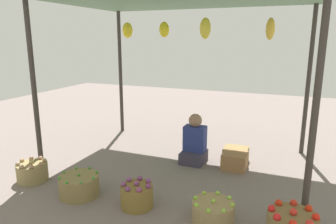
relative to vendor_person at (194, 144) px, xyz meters
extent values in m
plane|color=slate|center=(-0.17, -0.10, -0.30)|extent=(14.00, 14.00, 0.00)
cylinder|color=#38332D|center=(-1.94, -1.26, 0.93)|extent=(0.07, 0.07, 2.45)
cylinder|color=#38332D|center=(1.60, -1.26, 0.93)|extent=(0.07, 0.07, 2.45)
cylinder|color=#38332D|center=(-1.94, 1.06, 0.93)|extent=(0.07, 0.07, 2.45)
cylinder|color=#38332D|center=(1.60, 1.06, 0.93)|extent=(0.07, 0.07, 2.45)
ellipsoid|color=yellow|center=(-1.28, 0.22, 1.76)|extent=(0.17, 0.17, 0.25)
ellipsoid|color=yellow|center=(-0.54, 0.06, 1.76)|extent=(0.15, 0.15, 0.23)
ellipsoid|color=yellow|center=(0.21, -0.28, 1.76)|extent=(0.15, 0.15, 0.28)
ellipsoid|color=yellow|center=(1.00, 0.30, 1.76)|extent=(0.13, 0.13, 0.31)
cube|color=#393549|center=(0.00, -0.03, -0.21)|extent=(0.36, 0.44, 0.18)
cube|color=navy|center=(0.00, 0.02, 0.08)|extent=(0.34, 0.22, 0.40)
sphere|color=#936E53|center=(0.00, 0.02, 0.38)|extent=(0.21, 0.21, 0.21)
cylinder|color=olive|center=(-1.86, -1.52, -0.17)|extent=(0.41, 0.41, 0.25)
sphere|color=#9C8953|center=(-1.86, -1.52, -0.02)|extent=(0.06, 0.06, 0.06)
sphere|color=#A37754|center=(-1.69, -1.52, -0.03)|extent=(0.06, 0.06, 0.06)
sphere|color=#9E7751|center=(-1.74, -1.40, -0.03)|extent=(0.06, 0.06, 0.06)
sphere|color=#A37559|center=(-1.86, -1.35, -0.03)|extent=(0.06, 0.06, 0.06)
sphere|color=#9B795E|center=(-1.98, -1.40, -0.03)|extent=(0.06, 0.06, 0.06)
sphere|color=#A37E50|center=(-2.03, -1.52, -0.03)|extent=(0.06, 0.06, 0.06)
sphere|color=#9C7E5C|center=(-1.98, -1.64, -0.03)|extent=(0.06, 0.06, 0.06)
sphere|color=#9B7B5C|center=(-1.86, -1.69, -0.03)|extent=(0.06, 0.06, 0.06)
sphere|color=#A77958|center=(-1.74, -1.64, -0.03)|extent=(0.06, 0.06, 0.06)
cylinder|color=olive|center=(-1.00, -1.61, -0.17)|extent=(0.50, 0.50, 0.26)
sphere|color=#3E8527|center=(-1.00, -1.61, -0.02)|extent=(0.04, 0.04, 0.04)
sphere|color=#3C8F37|center=(-0.78, -1.61, -0.03)|extent=(0.04, 0.04, 0.04)
sphere|color=#378725|center=(-0.84, -1.45, -0.03)|extent=(0.04, 0.04, 0.04)
sphere|color=#38852F|center=(-1.00, -1.38, -0.03)|extent=(0.04, 0.04, 0.04)
sphere|color=#3E8A26|center=(-1.16, -1.45, -0.03)|extent=(0.04, 0.04, 0.04)
sphere|color=#41852B|center=(-1.23, -1.61, -0.03)|extent=(0.04, 0.04, 0.04)
sphere|color=#338828|center=(-1.16, -1.77, -0.03)|extent=(0.04, 0.04, 0.04)
sphere|color=#398C26|center=(-1.00, -1.83, -0.03)|extent=(0.04, 0.04, 0.04)
sphere|color=#428331|center=(-0.84, -1.77, -0.03)|extent=(0.04, 0.04, 0.04)
cylinder|color=olive|center=(-0.20, -1.58, -0.16)|extent=(0.38, 0.38, 0.27)
sphere|color=#803D6D|center=(-0.20, -1.58, 0.00)|extent=(0.06, 0.06, 0.06)
sphere|color=#763667|center=(-0.05, -1.58, -0.01)|extent=(0.06, 0.06, 0.06)
sphere|color=#7B3B79|center=(-0.11, -1.46, -0.01)|extent=(0.06, 0.06, 0.06)
sphere|color=#76376E|center=(-0.24, -1.43, -0.01)|extent=(0.06, 0.06, 0.06)
sphere|color=#7D4078|center=(-0.34, -1.51, -0.01)|extent=(0.06, 0.06, 0.06)
sphere|color=#773E6D|center=(-0.34, -1.65, -0.01)|extent=(0.06, 0.06, 0.06)
sphere|color=#753A68|center=(-0.24, -1.73, -0.01)|extent=(0.06, 0.06, 0.06)
sphere|color=#873B68|center=(-0.11, -1.70, -0.01)|extent=(0.06, 0.06, 0.06)
cylinder|color=#957D51|center=(0.69, -1.53, -0.19)|extent=(0.46, 0.46, 0.21)
sphere|color=#91CA3D|center=(0.69, -1.53, -0.07)|extent=(0.04, 0.04, 0.04)
sphere|color=#8FBD30|center=(0.90, -1.53, -0.07)|extent=(0.04, 0.04, 0.04)
sphere|color=#8ED03B|center=(0.84, -1.38, -0.07)|extent=(0.04, 0.04, 0.04)
sphere|color=#91C83A|center=(0.69, -1.32, -0.07)|extent=(0.04, 0.04, 0.04)
sphere|color=#8EBE32|center=(0.55, -1.38, -0.07)|extent=(0.04, 0.04, 0.04)
sphere|color=#84C72E|center=(0.49, -1.53, -0.07)|extent=(0.04, 0.04, 0.04)
sphere|color=#91CF38|center=(0.55, -1.67, -0.07)|extent=(0.04, 0.04, 0.04)
sphere|color=#88CB32|center=(0.69, -1.73, -0.07)|extent=(0.04, 0.04, 0.04)
sphere|color=#8DC741|center=(0.84, -1.67, -0.07)|extent=(0.04, 0.04, 0.04)
sphere|color=red|center=(1.49, -1.61, 0.03)|extent=(0.07, 0.07, 0.07)
sphere|color=red|center=(1.68, -1.61, 0.02)|extent=(0.07, 0.07, 0.07)
sphere|color=red|center=(1.62, -1.47, 0.02)|extent=(0.07, 0.07, 0.07)
sphere|color=red|center=(1.49, -1.41, 0.02)|extent=(0.07, 0.07, 0.07)
sphere|color=red|center=(1.35, -1.47, 0.02)|extent=(0.07, 0.07, 0.07)
sphere|color=red|center=(1.29, -1.61, 0.02)|extent=(0.07, 0.07, 0.07)
sphere|color=red|center=(1.35, -1.74, 0.02)|extent=(0.07, 0.07, 0.07)
sphere|color=red|center=(1.49, -1.80, 0.02)|extent=(0.07, 0.07, 0.07)
sphere|color=red|center=(1.62, -1.74, 0.02)|extent=(0.07, 0.07, 0.07)
cube|color=olive|center=(0.62, 0.22, -0.18)|extent=(0.37, 0.31, 0.24)
cube|color=#986C43|center=(0.65, -0.04, -0.18)|extent=(0.36, 0.36, 0.24)
camera|label=1|loc=(1.39, -4.52, 1.63)|focal=33.39mm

